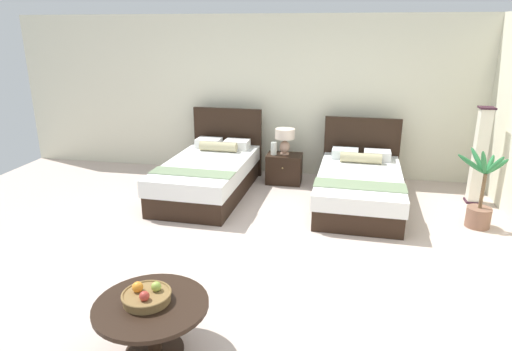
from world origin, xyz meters
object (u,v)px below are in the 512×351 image
table_lamp (285,137)px  nightstand (284,169)px  bed_near_corner (359,185)px  vase (274,148)px  fruit_bowl (147,296)px  bed_near_window (209,174)px  potted_palm (480,204)px  floor_lamp_corner (479,156)px  coffee_table (152,315)px

table_lamp → nightstand: bearing=-90.0°
bed_near_corner → vase: 1.53m
table_lamp → vase: table_lamp is taller
nightstand → fruit_bowl: fruit_bowl is taller
bed_near_corner → bed_near_window: bearing=-179.9°
table_lamp → potted_palm: potted_palm is taller
floor_lamp_corner → potted_palm: bearing=-100.7°
floor_lamp_corner → potted_palm: floor_lamp_corner is taller
bed_near_window → coffee_table: (0.60, -3.52, 0.03)m
bed_near_window → nightstand: size_ratio=4.00×
bed_near_corner → coffee_table: (-1.63, -3.52, 0.06)m
bed_near_corner → floor_lamp_corner: 1.73m
bed_near_corner → coffee_table: 3.88m
nightstand → potted_palm: (2.65, -1.25, 0.07)m
coffee_table → fruit_bowl: 0.16m
vase → potted_palm: size_ratio=0.19×
fruit_bowl → floor_lamp_corner: size_ratio=0.27×
bed_near_window → bed_near_corner: (2.24, 0.00, -0.03)m
fruit_bowl → floor_lamp_corner: (3.32, 3.86, 0.21)m
bed_near_window → table_lamp: size_ratio=5.40×
vase → fruit_bowl: (-0.33, -4.17, -0.09)m
bed_near_corner → nightstand: bed_near_corner is taller
coffee_table → potted_palm: (3.11, 2.98, -0.03)m
coffee_table → potted_palm: 4.31m
bed_near_window → vase: bearing=36.9°
bed_near_window → floor_lamp_corner: size_ratio=1.62×
vase → fruit_bowl: vase is taller
fruit_bowl → coffee_table: bearing=-28.7°
vase → potted_palm: potted_palm is taller
potted_palm → vase: bearing=156.8°
fruit_bowl → potted_palm: size_ratio=0.35×
bed_near_window → potted_palm: 3.75m
floor_lamp_corner → bed_near_corner: bearing=-167.6°
fruit_bowl → vase: bearing=85.5°
bed_near_window → floor_lamp_corner: 3.92m
fruit_bowl → potted_palm: potted_palm is taller
coffee_table → table_lamp: bearing=83.8°
bed_near_window → nightstand: (1.06, 0.71, -0.06)m
table_lamp → vase: 0.25m
vase → potted_palm: 3.08m
nightstand → floor_lamp_corner: 2.88m
bed_near_window → bed_near_corner: size_ratio=1.04×
floor_lamp_corner → coffee_table: bearing=-130.1°
vase → nightstand: bearing=13.3°
nightstand → table_lamp: size_ratio=1.35×
bed_near_corner → vase: bed_near_corner is taller
potted_palm → bed_near_corner: bearing=159.9°
bed_near_corner → potted_palm: size_ratio=2.04×
bed_near_corner → nightstand: bearing=149.1°
bed_near_corner → potted_palm: bed_near_corner is taller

